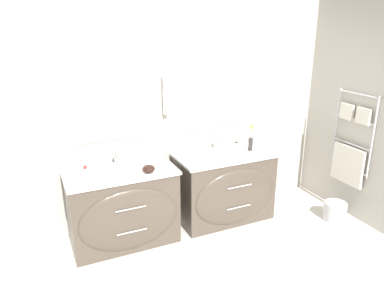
{
  "coord_description": "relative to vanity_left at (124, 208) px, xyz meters",
  "views": [
    {
      "loc": [
        -1.27,
        -2.07,
        2.25
      ],
      "look_at": [
        0.21,
        1.18,
        1.05
      ],
      "focal_mm": 35.0,
      "sensor_mm": 36.0,
      "label": 1
    }
  ],
  "objects": [
    {
      "name": "wall_right",
      "position": [
        2.65,
        -0.58,
        0.88
      ],
      "size": [
        0.13,
        3.53,
        2.6
      ],
      "color": "#B2ADA3",
      "rests_on": "ground_plane"
    },
    {
      "name": "flower_vase",
      "position": [
        1.53,
        0.03,
        0.51
      ],
      "size": [
        0.05,
        0.05,
        0.31
      ],
      "color": "#332D2D",
      "rests_on": "vanity_right"
    },
    {
      "name": "vanity_right",
      "position": [
        1.2,
        0.0,
        0.0
      ],
      "size": [
        1.11,
        0.62,
        0.8
      ],
      "color": "#4C4238",
      "rests_on": "ground_plane"
    },
    {
      "name": "vanity_left",
      "position": [
        0.0,
        0.0,
        0.0
      ],
      "size": [
        1.11,
        0.62,
        0.8
      ],
      "color": "#4C4238",
      "rests_on": "ground_plane"
    },
    {
      "name": "waste_bin",
      "position": [
        2.36,
        -0.55,
        -0.29
      ],
      "size": [
        0.26,
        0.26,
        0.22
      ],
      "color": "#B7B7BC",
      "rests_on": "ground_plane"
    },
    {
      "name": "wall_back",
      "position": [
        0.49,
        0.38,
        0.9
      ],
      "size": [
        5.87,
        0.14,
        2.6
      ],
      "color": "#B2ADA3",
      "rests_on": "ground_plane"
    },
    {
      "name": "faucet_right",
      "position": [
        1.2,
        0.17,
        0.48
      ],
      "size": [
        0.17,
        0.11,
        0.18
      ],
      "color": "silver",
      "rests_on": "vanity_right"
    },
    {
      "name": "toiletry_bottle",
      "position": [
        -0.35,
        -0.06,
        0.46
      ],
      "size": [
        0.05,
        0.05,
        0.15
      ],
      "color": "silver",
      "rests_on": "vanity_left"
    },
    {
      "name": "amenity_bowl",
      "position": [
        0.25,
        -0.11,
        0.43
      ],
      "size": [
        0.13,
        0.13,
        0.08
      ],
      "color": "black",
      "rests_on": "vanity_left"
    },
    {
      "name": "faucet_left",
      "position": [
        -0.0,
        0.17,
        0.48
      ],
      "size": [
        0.17,
        0.11,
        0.18
      ],
      "color": "silver",
      "rests_on": "vanity_left"
    }
  ]
}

